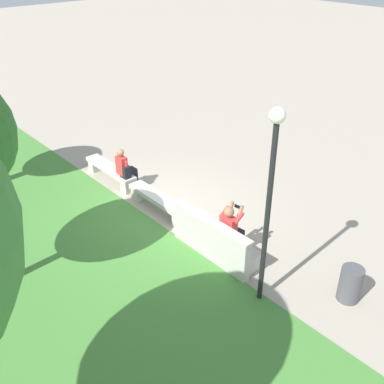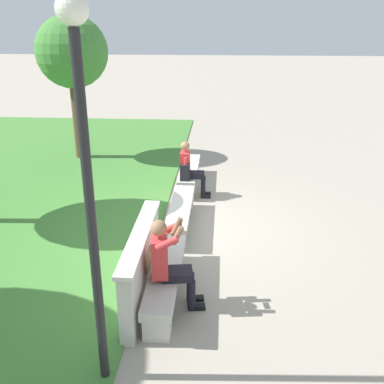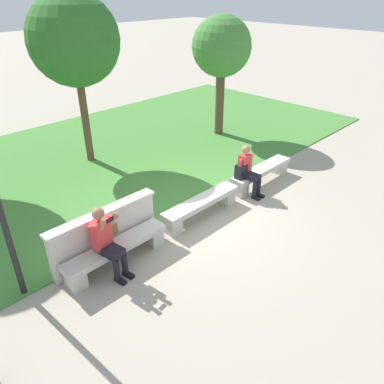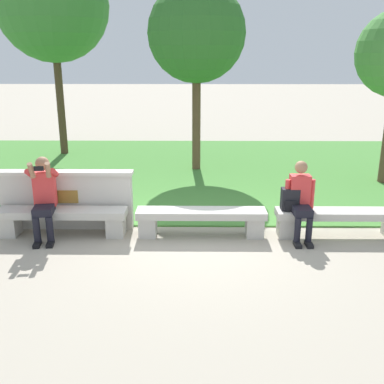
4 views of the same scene
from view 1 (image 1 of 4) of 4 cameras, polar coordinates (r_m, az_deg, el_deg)
ground_plane at (r=11.80m, az=-4.20°, el=-2.47°), size 80.00×80.00×0.00m
bench_main at (r=10.21m, az=3.67°, el=-6.17°), size 2.11×0.40×0.45m
bench_near at (r=11.64m, az=-4.26°, el=-1.21°), size 2.11×0.40×0.45m
bench_mid at (r=13.32m, az=-10.29°, el=2.61°), size 2.11×0.40×0.45m
backrest_wall_with_plaque at (r=9.89m, az=2.30°, el=-5.96°), size 2.28×0.24×1.01m
person_photographer at (r=9.87m, az=5.03°, el=-4.57°), size 0.51×0.76×1.32m
person_distant at (r=12.65m, az=-8.49°, el=3.11°), size 0.48×0.68×1.26m
backpack at (r=12.52m, az=-8.43°, el=2.58°), size 0.28×0.24×0.43m
trash_bin at (r=9.46m, az=19.45°, el=-10.96°), size 0.44×0.44×0.75m
lamp_post at (r=7.78m, az=9.94°, el=0.91°), size 0.28×0.28×3.97m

